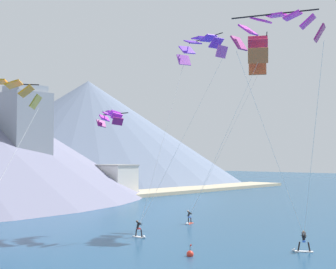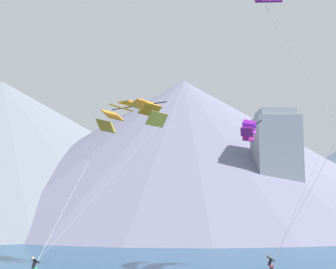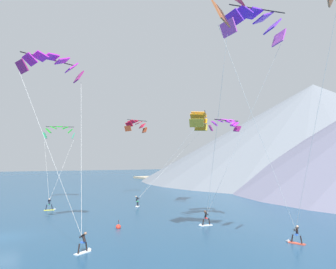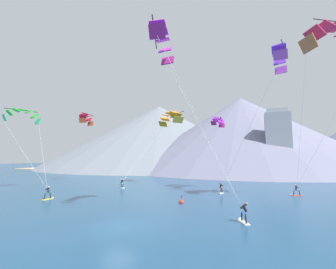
# 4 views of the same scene
# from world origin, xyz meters

# --- Properties ---
(ground_plane) EXTENTS (400.00, 400.00, 0.00)m
(ground_plane) POSITION_xyz_m (0.00, 0.00, 0.00)
(ground_plane) COLOR navy
(kitesurfer_near_lead) EXTENTS (0.62, 1.76, 1.72)m
(kitesurfer_near_lead) POSITION_xyz_m (4.77, 19.81, 0.50)
(kitesurfer_near_lead) COLOR white
(kitesurfer_near_lead) RESTS_ON ground
(kitesurfer_near_trail) EXTENTS (1.65, 1.34, 1.78)m
(kitesurfer_near_trail) POSITION_xyz_m (-12.44, 19.13, 0.55)
(kitesurfer_near_trail) COLOR white
(kitesurfer_near_trail) RESTS_ON ground
(kitesurfer_mid_center) EXTENTS (1.18, 1.72, 1.75)m
(kitesurfer_mid_center) POSITION_xyz_m (8.92, 5.26, 0.53)
(kitesurfer_mid_center) COLOR white
(kitesurfer_mid_center) RESTS_ON ground
(kitesurfer_far_left) EXTENTS (0.62, 1.77, 1.81)m
(kitesurfer_far_left) POSITION_xyz_m (-15.58, 6.69, 0.56)
(kitesurfer_far_left) COLOR yellow
(kitesurfer_far_left) RESTS_ON ground
(kitesurfer_far_right) EXTENTS (1.78, 0.91, 1.64)m
(kitesurfer_far_right) POSITION_xyz_m (14.98, 22.26, 0.44)
(kitesurfer_far_right) COLOR #E54C33
(kitesurfer_far_right) RESTS_ON ground
(parafoil_kite_near_lead) EXTENTS (9.94, 6.49, 19.83)m
(parafoil_kite_near_lead) POSITION_xyz_m (13.59, 19.26, 19.96)
(parafoil_kite_near_lead) COLOR #A746B6
(parafoil_kite_near_trail) EXTENTS (9.73, 10.48, 13.28)m
(parafoil_kite_near_trail) POSITION_xyz_m (-6.19, 26.75, 13.66)
(parafoil_kite_near_trail) COLOR olive
(parafoil_kite_mid_center) EXTENTS (8.60, 6.56, 16.41)m
(parafoil_kite_mid_center) POSITION_xyz_m (2.10, 3.44, 16.78)
(parafoil_kite_mid_center) COLOR #9A1D70
(parafoil_kite_far_left) EXTENTS (11.81, 5.93, 12.18)m
(parafoil_kite_far_left) POSITION_xyz_m (-26.02, 9.61, 12.63)
(parafoil_kite_far_left) COLOR #2ABD78
(parafoil_kite_far_right) EXTENTS (8.39, 9.75, 19.85)m
(parafoil_kite_far_right) POSITION_xyz_m (19.40, 15.56, 19.85)
(parafoil_kite_far_right) COLOR #B85F33
(parafoil_kite_distant_high_outer) EXTENTS (1.94, 4.13, 1.63)m
(parafoil_kite_distant_high_outer) POSITION_xyz_m (4.10, 23.42, 11.79)
(parafoil_kite_distant_high_outer) COLOR #951F70
(parafoil_kite_distant_low_drift) EXTENTS (3.24, 5.42, 2.50)m
(parafoil_kite_distant_low_drift) POSITION_xyz_m (-26.58, 24.96, 14.62)
(parafoil_kite_distant_low_drift) COLOR #993C1E
(race_marker_buoy) EXTENTS (0.56, 0.56, 1.02)m
(race_marker_buoy) POSITION_xyz_m (1.46, 10.85, 0.16)
(race_marker_buoy) COLOR red
(race_marker_buoy) RESTS_ON ground
(shoreline_strip) EXTENTS (180.00, 10.00, 0.70)m
(shoreline_strip) POSITION_xyz_m (0.00, 56.48, 0.35)
(shoreline_strip) COLOR #BCAD8E
(shoreline_strip) RESTS_ON ground
(shore_building_harbour_front) EXTENTS (5.92, 5.41, 6.62)m
(shore_building_harbour_front) POSITION_xyz_m (0.40, 57.85, 3.32)
(shore_building_harbour_front) COLOR silver
(shore_building_harbour_front) RESTS_ON ground
(shore_building_promenade_mid) EXTENTS (9.97, 7.02, 6.21)m
(shore_building_promenade_mid) POSITION_xyz_m (11.93, 60.29, 3.12)
(shore_building_promenade_mid) COLOR silver
(shore_building_promenade_mid) RESTS_ON ground
(shore_building_quay_east) EXTENTS (9.18, 4.75, 4.92)m
(shore_building_quay_east) POSITION_xyz_m (-17.39, 58.48, 2.47)
(shore_building_quay_east) COLOR #B7AD9E
(shore_building_quay_east) RESTS_ON ground
(highrise_tower) EXTENTS (7.00, 7.00, 19.99)m
(highrise_tower) POSITION_xyz_m (15.77, 59.55, 9.79)
(highrise_tower) COLOR gray
(highrise_tower) RESTS_ON ground
(mountain_peak_central_summit) EXTENTS (108.41, 108.41, 33.59)m
(mountain_peak_central_summit) POSITION_xyz_m (2.88, 93.89, 16.79)
(mountain_peak_central_summit) COLOR slate
(mountain_peak_central_summit) RESTS_ON ground
(mountain_peak_east_shoulder) EXTENTS (128.68, 128.68, 35.86)m
(mountain_peak_east_shoulder) POSITION_xyz_m (-44.16, 104.94, 17.93)
(mountain_peak_east_shoulder) COLOR slate
(mountain_peak_east_shoulder) RESTS_ON ground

